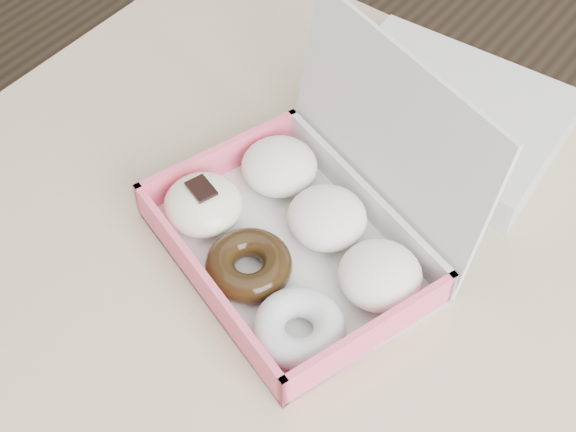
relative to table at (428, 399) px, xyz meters
The scene contains 3 objects.
table is the anchor object (origin of this frame).
donut_box 0.21m from the table, behind, with size 0.33×0.30×0.20m.
newspapers 0.32m from the table, 120.48° to the left, with size 0.25×0.20×0.04m, color silver.
Camera 1 is at (0.11, -0.37, 1.40)m, focal length 50.00 mm.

